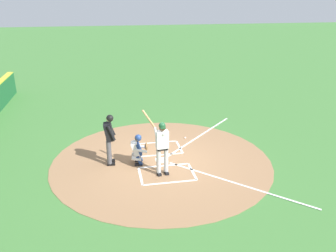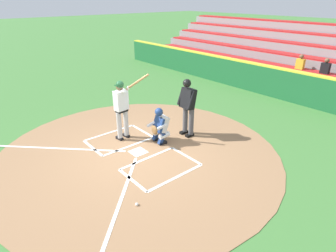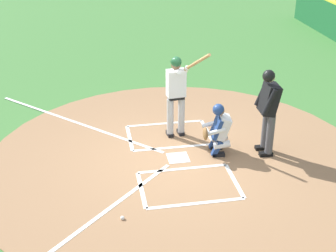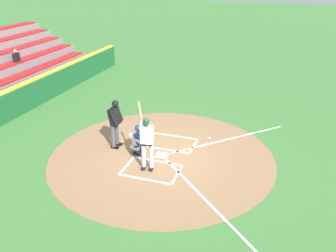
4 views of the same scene
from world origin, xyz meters
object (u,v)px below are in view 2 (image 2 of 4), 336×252
Objects in this scene: batter at (122,106)px; catcher at (160,125)px; baseball at (137,204)px; plate_umpire at (188,104)px.

batter reaches higher than catcher.
baseball is at bearing 152.62° from batter.
batter is at bearing 57.02° from plate_umpire.
catcher is 2.98m from baseball.
catcher is 1.11m from plate_umpire.
batter is 3.40m from baseball.
batter is 1.14× the size of plate_umpire.
plate_umpire is (-0.16, -0.98, 0.49)m from catcher.
batter is 28.76× the size of baseball.
batter is at bearing -27.38° from baseball.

